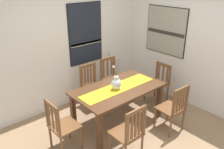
# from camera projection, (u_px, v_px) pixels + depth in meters

# --- Properties ---
(ground_plane) EXTENTS (6.40, 6.40, 0.03)m
(ground_plane) POSITION_uv_depth(u_px,v_px,m) (133.00, 138.00, 4.13)
(ground_plane) COLOR #8E7051
(wall_back) EXTENTS (6.40, 0.12, 2.70)m
(wall_back) POSITION_uv_depth(u_px,v_px,m) (71.00, 42.00, 4.88)
(wall_back) COLOR silver
(wall_back) RESTS_ON ground_plane
(wall_side) EXTENTS (0.12, 6.40, 2.70)m
(wall_side) POSITION_uv_depth(u_px,v_px,m) (200.00, 45.00, 4.71)
(wall_side) COLOR silver
(wall_side) RESTS_ON ground_plane
(dining_table) EXTENTS (1.67, 0.94, 0.74)m
(dining_table) POSITION_uv_depth(u_px,v_px,m) (118.00, 93.00, 4.33)
(dining_table) COLOR #51331E
(dining_table) RESTS_ON ground_plane
(table_runner) EXTENTS (1.53, 0.36, 0.01)m
(table_runner) POSITION_uv_depth(u_px,v_px,m) (118.00, 88.00, 4.28)
(table_runner) COLOR gold
(table_runner) RESTS_ON dining_table
(centerpiece_vase) EXTENTS (0.20, 0.19, 0.71)m
(centerpiece_vase) POSITION_uv_depth(u_px,v_px,m) (116.00, 83.00, 4.17)
(centerpiece_vase) COLOR silver
(centerpiece_vase) RESTS_ON dining_table
(chair_0) EXTENTS (0.43, 0.43, 0.93)m
(chair_0) POSITION_uv_depth(u_px,v_px,m) (61.00, 125.00, 3.67)
(chair_0) COLOR brown
(chair_0) RESTS_ON ground_plane
(chair_1) EXTENTS (0.42, 0.42, 0.94)m
(chair_1) POSITION_uv_depth(u_px,v_px,m) (129.00, 132.00, 3.49)
(chair_1) COLOR brown
(chair_1) RESTS_ON ground_plane
(chair_2) EXTENTS (0.43, 0.43, 0.87)m
(chair_2) POSITION_uv_depth(u_px,v_px,m) (158.00, 82.00, 5.16)
(chair_2) COLOR brown
(chair_2) RESTS_ON ground_plane
(chair_3) EXTENTS (0.44, 0.44, 0.91)m
(chair_3) POSITION_uv_depth(u_px,v_px,m) (92.00, 84.00, 5.02)
(chair_3) COLOR brown
(chair_3) RESTS_ON ground_plane
(chair_4) EXTENTS (0.44, 0.44, 0.94)m
(chair_4) POSITION_uv_depth(u_px,v_px,m) (111.00, 78.00, 5.33)
(chair_4) COLOR brown
(chair_4) RESTS_ON ground_plane
(chair_5) EXTENTS (0.44, 0.44, 0.93)m
(chair_5) POSITION_uv_depth(u_px,v_px,m) (173.00, 108.00, 4.14)
(chair_5) COLOR brown
(chair_5) RESTS_ON ground_plane
(painting_on_back_wall) EXTENTS (0.84, 0.05, 1.30)m
(painting_on_back_wall) POSITION_uv_depth(u_px,v_px,m) (85.00, 34.00, 4.97)
(painting_on_back_wall) COLOR black
(painting_on_side_wall) EXTENTS (0.05, 1.04, 1.05)m
(painting_on_side_wall) POSITION_uv_depth(u_px,v_px,m) (166.00, 31.00, 5.16)
(painting_on_side_wall) COLOR black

